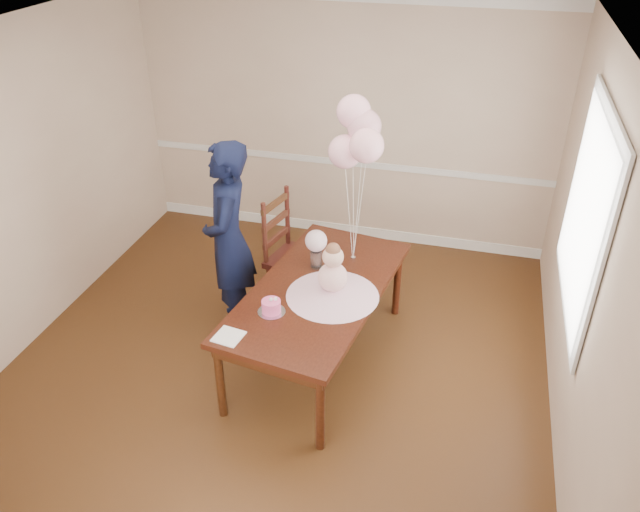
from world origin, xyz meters
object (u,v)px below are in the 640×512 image
(birthday_cake, at_px, (271,306))
(woman, at_px, (229,240))
(dining_chair_seat, at_px, (298,260))
(dining_table_top, at_px, (318,291))

(birthday_cake, bearing_deg, woman, 131.73)
(dining_chair_seat, bearing_deg, woman, -123.91)
(dining_table_top, xyz_separation_m, dining_chair_seat, (-0.40, 0.74, -0.21))
(dining_chair_seat, distance_m, woman, 0.77)
(dining_chair_seat, xyz_separation_m, woman, (-0.48, -0.45, 0.40))
(birthday_cake, distance_m, dining_chair_seat, 1.19)
(birthday_cake, relative_size, dining_chair_seat, 0.30)
(dining_chair_seat, bearing_deg, dining_table_top, -48.04)
(birthday_cake, bearing_deg, dining_table_top, 57.38)
(birthday_cake, relative_size, woman, 0.08)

